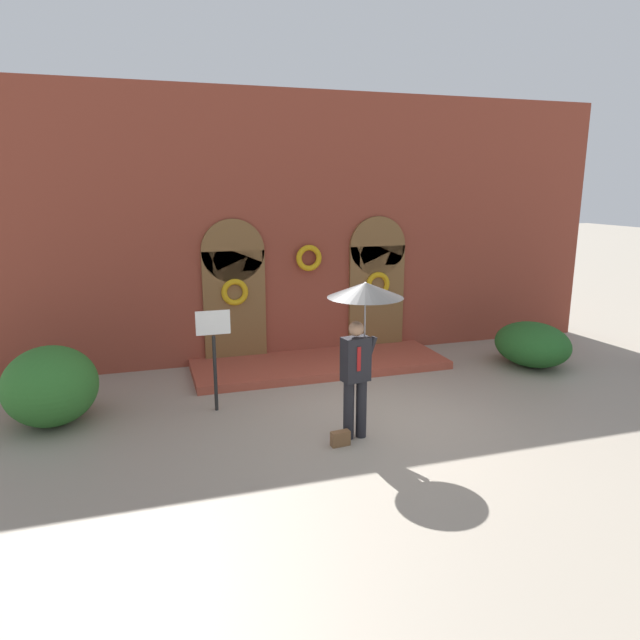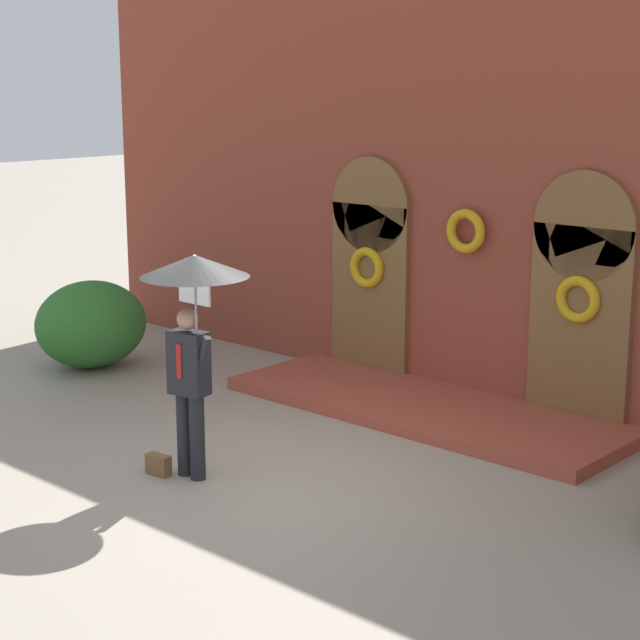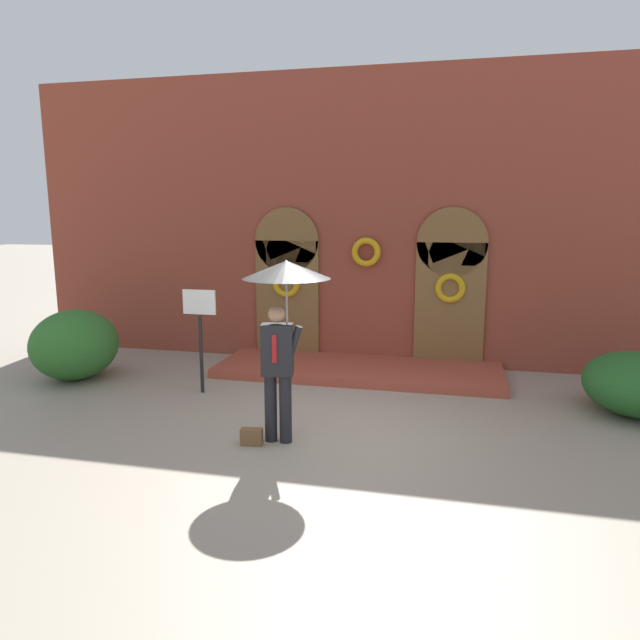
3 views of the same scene
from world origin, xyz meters
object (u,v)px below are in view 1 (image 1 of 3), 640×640
Objects in this scene: person_with_umbrella at (363,313)px; sign_post at (214,344)px; handbag at (340,438)px; shrub_right at (532,344)px; shrub_left at (50,386)px.

person_with_umbrella reaches higher than sign_post.
handbag is 5.68m from shrub_right.
shrub_left is at bearing 146.31° from handbag.
sign_post reaches higher than handbag.
handbag is 0.16× the size of sign_post.
shrub_left is at bearing 156.59° from person_with_umbrella.
person_with_umbrella is at bearing 20.70° from handbag.
sign_post is at bearing 138.81° from person_with_umbrella.
person_with_umbrella is 1.44× the size of shrub_left.
sign_post is at bearing 123.09° from handbag.
shrub_right is (9.22, 0.28, -0.17)m from shrub_left.
shrub_right is (6.67, 0.53, -0.71)m from sign_post.
person_with_umbrella is 5.43m from shrub_right.
handbag is at bearing -153.26° from person_with_umbrella.
handbag is 2.67m from sign_post.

